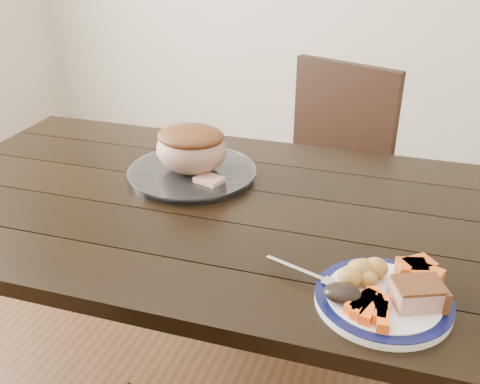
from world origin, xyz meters
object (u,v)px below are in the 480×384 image
(fork, at_px, (310,275))
(pork_slice, at_px, (417,295))
(chair_far, at_px, (325,174))
(dinner_plate, at_px, (383,300))
(serving_platter, at_px, (192,174))
(dining_table, at_px, (214,232))
(roast_joint, at_px, (191,150))
(carving_knife, at_px, (206,163))

(fork, bearing_deg, pork_slice, 10.91)
(fork, bearing_deg, chair_far, 115.63)
(dinner_plate, relative_size, fork, 1.47)
(pork_slice, distance_m, fork, 0.20)
(dinner_plate, height_order, serving_platter, serving_platter)
(chair_far, height_order, dinner_plate, chair_far)
(serving_platter, bearing_deg, dinner_plate, -34.36)
(fork, bearing_deg, dining_table, 157.49)
(fork, distance_m, roast_joint, 0.57)
(dinner_plate, xyz_separation_m, carving_knife, (-0.56, 0.48, -0.00))
(serving_platter, xyz_separation_m, fork, (0.42, -0.37, 0.01))
(dining_table, relative_size, fork, 9.33)
(pork_slice, distance_m, carving_knife, 0.79)
(dining_table, bearing_deg, pork_slice, -28.27)
(chair_far, height_order, fork, chair_far)
(chair_far, distance_m, carving_knife, 0.64)
(serving_platter, distance_m, roast_joint, 0.07)
(pork_slice, bearing_deg, carving_knife, 142.31)
(chair_far, relative_size, roast_joint, 4.68)
(dining_table, xyz_separation_m, pork_slice, (0.51, -0.28, 0.13))
(fork, relative_size, carving_knife, 0.68)
(fork, xyz_separation_m, roast_joint, (-0.42, 0.37, 0.06))
(serving_platter, bearing_deg, carving_knife, 87.05)
(fork, distance_m, carving_knife, 0.62)
(chair_far, height_order, roast_joint, chair_far)
(serving_platter, xyz_separation_m, roast_joint, (-0.00, 0.00, 0.07))
(dining_table, distance_m, pork_slice, 0.60)
(dining_table, xyz_separation_m, dinner_plate, (0.46, -0.27, 0.10))
(chair_far, distance_m, fork, 1.03)
(chair_far, xyz_separation_m, serving_platter, (-0.27, -0.62, 0.23))
(dining_table, height_order, pork_slice, pork_slice)
(pork_slice, bearing_deg, chair_far, 109.40)
(dining_table, relative_size, serving_platter, 4.65)
(carving_knife, bearing_deg, dinner_plate, 0.67)
(pork_slice, height_order, roast_joint, roast_joint)
(dinner_plate, xyz_separation_m, pork_slice, (0.06, -0.00, 0.03))
(dinner_plate, distance_m, pork_slice, 0.07)
(chair_far, distance_m, roast_joint, 0.74)
(chair_far, height_order, serving_platter, chair_far)
(chair_far, xyz_separation_m, roast_joint, (-0.27, -0.62, 0.31))
(fork, xyz_separation_m, carving_knife, (-0.42, 0.46, -0.01))
(carving_knife, bearing_deg, fork, -6.83)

